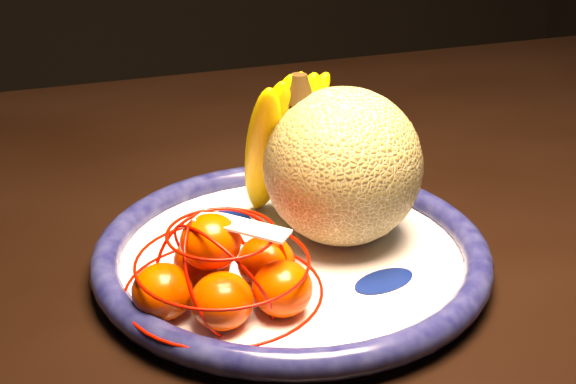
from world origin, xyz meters
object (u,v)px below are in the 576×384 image
object	(u,v)px
banana_bunch	(276,139)
mandarin_bag	(224,274)
fruit_bowl	(292,254)
cantaloupe	(343,166)
dining_table	(263,281)

from	to	relation	value
banana_bunch	mandarin_bag	world-z (taller)	banana_bunch
fruit_bowl	cantaloupe	distance (m)	0.09
dining_table	fruit_bowl	size ratio (longest dim) A/B	4.66
fruit_bowl	mandarin_bag	distance (m)	0.10
dining_table	mandarin_bag	world-z (taller)	mandarin_bag
fruit_bowl	banana_bunch	distance (m)	0.11
dining_table	mandarin_bag	xyz separation A→B (m)	(-0.08, -0.18, 0.13)
dining_table	mandarin_bag	size ratio (longest dim) A/B	7.78
banana_bunch	cantaloupe	bearing A→B (deg)	-74.72
cantaloupe	mandarin_bag	bearing A→B (deg)	-150.49
banana_bunch	dining_table	bearing A→B (deg)	67.46
cantaloupe	banana_bunch	bearing A→B (deg)	128.46
fruit_bowl	mandarin_bag	bearing A→B (deg)	-143.17
dining_table	banana_bunch	xyz separation A→B (m)	(0.00, -0.05, 0.18)
dining_table	mandarin_bag	bearing A→B (deg)	-115.80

